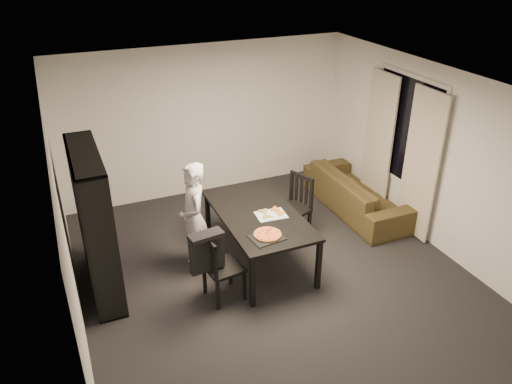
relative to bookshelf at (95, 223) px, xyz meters
name	(u,v)px	position (x,y,z in m)	size (l,w,h in m)	color
room	(274,188)	(2.16, -0.60, 0.35)	(5.01, 5.51, 2.61)	black
window_pane	(406,130)	(4.64, 0.00, 0.55)	(0.02, 1.40, 1.60)	black
window_frame	(406,130)	(4.64, 0.00, 0.55)	(0.03, 1.52, 1.72)	white
curtain_left	(421,165)	(4.56, -0.52, 0.20)	(0.03, 0.70, 2.25)	beige
curtain_right	(378,141)	(4.56, 0.52, 0.20)	(0.03, 0.70, 2.25)	beige
bookshelf	(95,223)	(0.00, 0.00, 0.00)	(0.35, 1.50, 1.90)	black
dining_table	(259,218)	(2.09, -0.28, -0.25)	(1.02, 1.84, 0.77)	black
chair_left	(217,264)	(1.29, -0.84, -0.41)	(0.49, 0.49, 0.94)	black
chair_right	(296,202)	(2.89, 0.15, -0.39)	(0.59, 0.59, 0.98)	black
draped_jacket	(207,250)	(1.16, -0.86, -0.18)	(0.44, 0.24, 0.52)	black
person	(194,218)	(1.24, -0.08, -0.17)	(0.57, 0.38, 1.57)	silver
baking_tray	(267,238)	(1.94, -0.88, -0.18)	(0.40, 0.32, 0.01)	black
pepperoni_pizza	(268,234)	(1.97, -0.84, -0.16)	(0.35, 0.35, 0.03)	#AA6F31
kitchen_towel	(271,215)	(2.23, -0.38, -0.18)	(0.40, 0.30, 0.01)	white
pizza_slices	(271,212)	(2.25, -0.33, -0.17)	(0.37, 0.31, 0.01)	#BB7E3A
sofa	(357,192)	(4.18, 0.45, -0.63)	(2.19, 0.85, 0.64)	#3D2D18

